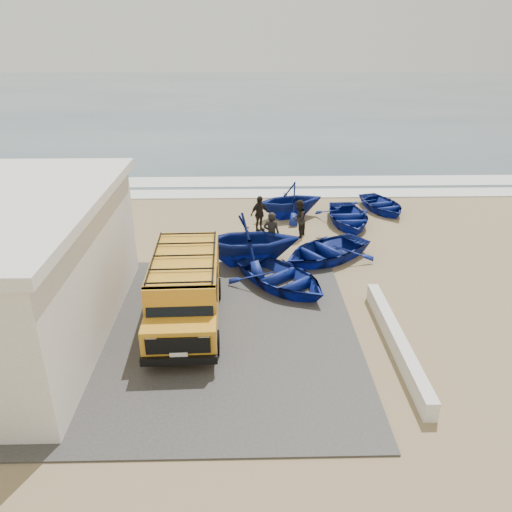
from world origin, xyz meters
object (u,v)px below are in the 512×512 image
object	(u,v)px
fisherman_back	(259,214)
boat_mid_left	(248,239)
boat_near_right	(325,250)
fisherman_front	(271,234)
boat_far_left	(289,200)
fisherman_middle	(299,219)
boat_mid_right	(348,217)
parapet	(396,341)
boat_far_right	(382,205)
boat_near_left	(282,277)
van	(185,288)

from	to	relation	value
fisherman_back	boat_mid_left	bearing A→B (deg)	-136.54
boat_near_right	fisherman_front	bearing A→B (deg)	-136.52
boat_far_left	fisherman_middle	world-z (taller)	boat_far_left
boat_mid_right	fisherman_middle	distance (m)	2.95
boat_mid_right	parapet	bearing A→B (deg)	-94.97
parapet	fisherman_front	xyz separation A→B (m)	(-3.28, 6.62, 0.67)
fisherman_back	fisherman_front	bearing A→B (deg)	-119.71
parapet	boat_far_right	distance (m)	12.30
boat_near_left	boat_far_left	size ratio (longest dim) A/B	1.19
boat_far_right	fisherman_back	world-z (taller)	fisherman_back
van	fisherman_back	bearing A→B (deg)	70.26
boat_near_right	boat_far_left	xyz separation A→B (m)	(-1.02, 5.05, 0.47)
fisherman_front	fisherman_back	size ratio (longest dim) A/B	1.14
boat_near_left	boat_far_left	bearing A→B (deg)	43.71
parapet	boat_mid_left	size ratio (longest dim) A/B	1.51
boat_mid_right	fisherman_middle	world-z (taller)	fisherman_middle
van	boat_mid_right	world-z (taller)	van
fisherman_middle	boat_near_left	bearing A→B (deg)	13.71
boat_mid_right	fisherman_back	xyz separation A→B (m)	(-4.22, -0.71, 0.44)
parapet	boat_far_right	bearing A→B (deg)	77.63
boat_near_right	boat_mid_right	distance (m)	4.29
van	boat_mid_right	size ratio (longest dim) A/B	1.37
fisherman_back	boat_far_right	bearing A→B (deg)	-15.83
boat_far_left	fisherman_middle	distance (m)	2.58
fisherman_middle	boat_far_right	bearing A→B (deg)	152.31
boat_near_right	boat_far_right	distance (m)	6.95
van	fisherman_middle	distance (m)	8.19
parapet	fisherman_middle	bearing A→B (deg)	102.89
boat_mid_right	fisherman_middle	bearing A→B (deg)	-151.45
fisherman_middle	boat_mid_left	bearing A→B (deg)	-12.72
fisherman_back	van	bearing A→B (deg)	-145.97
boat_near_left	boat_mid_left	xyz separation A→B (m)	(-1.17, 2.03, 0.64)
boat_mid_right	fisherman_middle	size ratio (longest dim) A/B	2.23
boat_near_left	fisherman_front	bearing A→B (deg)	55.33
parapet	fisherman_middle	size ratio (longest dim) A/B	3.51
boat_near_right	boat_mid_left	distance (m)	3.15
fisherman_front	fisherman_middle	bearing A→B (deg)	-103.27
parapet	fisherman_front	size ratio (longest dim) A/B	3.16
boat_far_right	fisherman_back	size ratio (longest dim) A/B	2.01
boat_mid_right	boat_far_left	size ratio (longest dim) A/B	1.14
boat_mid_left	boat_far_left	world-z (taller)	boat_mid_left
fisherman_front	boat_mid_right	bearing A→B (deg)	-117.93
parapet	boat_near_right	distance (m)	6.29
boat_far_right	fisherman_front	xyz separation A→B (m)	(-5.92, -5.39, 0.60)
fisherman_back	parapet	bearing A→B (deg)	-106.63
boat_mid_right	van	bearing A→B (deg)	-130.46
boat_near_left	boat_near_right	world-z (taller)	boat_near_right
boat_near_right	boat_far_right	bearing A→B (deg)	112.12
boat_mid_left	fisherman_middle	bearing A→B (deg)	-43.53
van	boat_far_right	distance (m)	13.65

